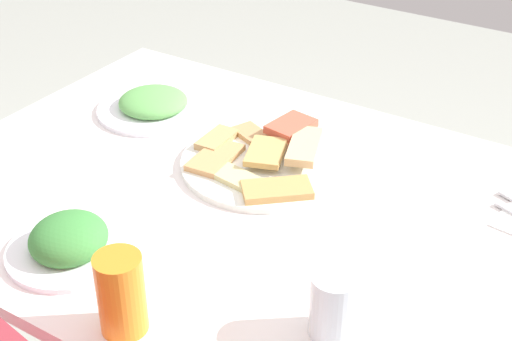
# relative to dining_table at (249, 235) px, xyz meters

# --- Properties ---
(dining_table) EXTENTS (1.19, 0.85, 0.75)m
(dining_table) POSITION_rel_dining_table_xyz_m (0.00, 0.00, 0.00)
(dining_table) COLOR white
(dining_table) RESTS_ON ground_plane
(pide_platter) EXTENTS (0.32, 0.32, 0.05)m
(pide_platter) POSITION_rel_dining_table_xyz_m (0.03, -0.11, 0.09)
(pide_platter) COLOR white
(pide_platter) RESTS_ON dining_table
(salad_plate_greens) EXTENTS (0.20, 0.20, 0.07)m
(salad_plate_greens) POSITION_rel_dining_table_xyz_m (0.15, 0.28, 0.10)
(salad_plate_greens) COLOR white
(salad_plate_greens) RESTS_ON dining_table
(salad_plate_rice) EXTENTS (0.24, 0.24, 0.04)m
(salad_plate_rice) POSITION_rel_dining_table_xyz_m (0.35, -0.17, 0.10)
(salad_plate_rice) COLOR white
(salad_plate_rice) RESTS_ON dining_table
(soda_can) EXTENTS (0.09, 0.09, 0.12)m
(soda_can) POSITION_rel_dining_table_xyz_m (-0.03, 0.36, 0.14)
(soda_can) COLOR orange
(soda_can) RESTS_ON dining_table
(drinking_glass) EXTENTS (0.07, 0.07, 0.10)m
(drinking_glass) POSITION_rel_dining_table_xyz_m (-0.28, 0.21, 0.13)
(drinking_glass) COLOR silver
(drinking_glass) RESTS_ON dining_table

